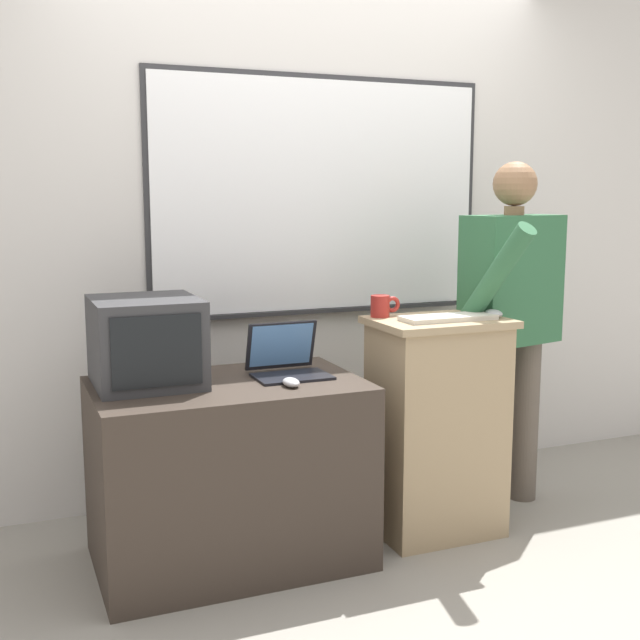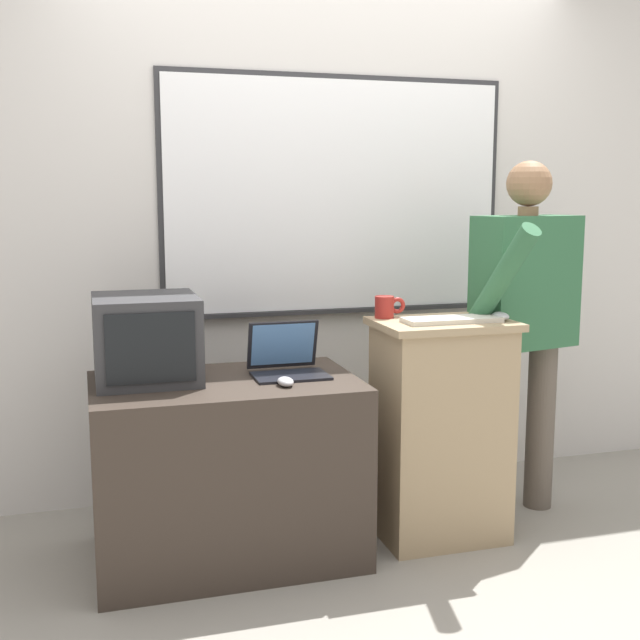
{
  "view_description": "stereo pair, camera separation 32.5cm",
  "coord_description": "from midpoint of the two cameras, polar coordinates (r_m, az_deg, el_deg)",
  "views": [
    {
      "loc": [
        -1.44,
        -2.54,
        1.46
      ],
      "look_at": [
        -0.22,
        0.43,
        0.96
      ],
      "focal_mm": 45.0,
      "sensor_mm": 36.0,
      "label": 1
    },
    {
      "loc": [
        -1.14,
        -2.65,
        1.46
      ],
      "look_at": [
        -0.22,
        0.43,
        0.96
      ],
      "focal_mm": 45.0,
      "sensor_mm": 36.0,
      "label": 2
    }
  ],
  "objects": [
    {
      "name": "lectern_podium",
      "position": [
        3.49,
        11.26,
        -7.67
      ],
      "size": [
        0.56,
        0.41,
        0.94
      ],
      "color": "tan",
      "rests_on": "ground_plane"
    },
    {
      "name": "laptop",
      "position": [
        3.28,
        0.39,
        -2.71
      ],
      "size": [
        0.3,
        0.27,
        0.21
      ],
      "color": "black",
      "rests_on": "side_desk"
    },
    {
      "name": "coffee_mug",
      "position": [
        3.41,
        7.44,
        0.91
      ],
      "size": [
        0.13,
        0.08,
        0.09
      ],
      "color": "maroon",
      "rests_on": "lectern_podium"
    },
    {
      "name": "ground_plane",
      "position": [
        3.24,
        9.25,
        -17.95
      ],
      "size": [
        30.0,
        30.0,
        0.0
      ],
      "primitive_type": "plane",
      "color": "gray"
    },
    {
      "name": "crt_monitor",
      "position": [
        3.18,
        -9.45,
        -1.32
      ],
      "size": [
        0.4,
        0.44,
        0.34
      ],
      "color": "#333335",
      "rests_on": "side_desk"
    },
    {
      "name": "computer_mouse_by_laptop",
      "position": [
        3.08,
        0.55,
        -4.44
      ],
      "size": [
        0.06,
        0.1,
        0.03
      ],
      "color": "#BCBCC1",
      "rests_on": "side_desk"
    },
    {
      "name": "wireless_keyboard",
      "position": [
        3.35,
        12.12,
        -0.0
      ],
      "size": [
        0.4,
        0.14,
        0.02
      ],
      "color": "beige",
      "rests_on": "lectern_podium"
    },
    {
      "name": "back_wall",
      "position": [
        3.98,
        2.39,
        8.01
      ],
      "size": [
        6.4,
        0.17,
        2.79
      ],
      "color": "silver",
      "rests_on": "ground_plane"
    },
    {
      "name": "computer_mouse_by_keyboard",
      "position": [
        3.45,
        15.37,
        0.25
      ],
      "size": [
        0.06,
        0.1,
        0.03
      ],
      "color": "#BCBCC1",
      "rests_on": "lectern_podium"
    },
    {
      "name": "person_presenter",
      "position": [
        3.74,
        16.79,
        0.46
      ],
      "size": [
        0.64,
        0.6,
        1.61
      ],
      "rotation": [
        0.0,
        0.0,
        0.22
      ],
      "color": "brown",
      "rests_on": "ground_plane"
    },
    {
      "name": "side_desk",
      "position": [
        3.28,
        -3.81,
        -10.57
      ],
      "size": [
        1.05,
        0.66,
        0.73
      ],
      "color": "#382D26",
      "rests_on": "ground_plane"
    }
  ]
}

